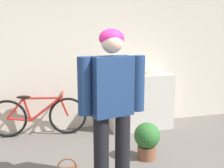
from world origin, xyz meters
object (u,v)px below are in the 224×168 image
at_px(bicycle, 38,116).
at_px(banana, 139,73).
at_px(person, 112,100).
at_px(potted_plant, 147,139).

height_order(bicycle, banana, banana).
bearing_deg(banana, bicycle, 177.38).
distance_m(person, bicycle, 2.00).
relative_size(person, bicycle, 1.08).
bearing_deg(potted_plant, banana, 73.69).
bearing_deg(bicycle, banana, 4.03).
height_order(bicycle, potted_plant, bicycle).
xyz_separation_m(bicycle, potted_plant, (1.38, -1.23, -0.06)).
relative_size(bicycle, potted_plant, 3.17).
height_order(banana, potted_plant, banana).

